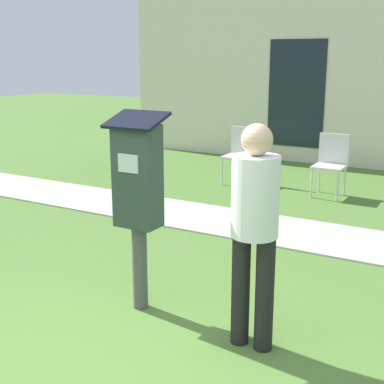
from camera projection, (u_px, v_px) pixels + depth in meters
The scene contains 6 objects.
sidewalk at pixel (287, 231), 6.23m from camera, with size 12.00×1.10×0.02m.
building_facade at pixel (375, 79), 9.44m from camera, with size 10.00×0.26×3.20m.
parking_meter at pixel (138, 187), 4.13m from camera, with size 0.44×0.31×1.59m.
person_standing at pixel (255, 220), 3.57m from camera, with size 0.32×0.32×1.58m.
outdoor_chair_left at pixel (241, 150), 8.54m from camera, with size 0.44×0.44×0.90m.
outdoor_chair_middle at pixel (331, 160), 7.78m from camera, with size 0.44×0.44×0.90m.
Camera 1 is at (1.99, -2.03, 2.00)m, focal length 50.00 mm.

